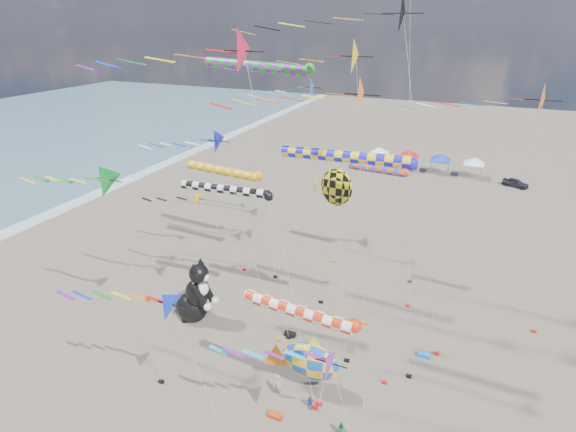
% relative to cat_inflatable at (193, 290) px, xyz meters
% --- Properties ---
extents(delta_kite_0, '(9.04, 1.87, 18.20)m').
position_rel_cat_inflatable_xyz_m(delta_kite_0, '(4.19, 13.69, 14.03)').
color(delta_kite_0, blue).
rests_on(delta_kite_0, ground).
extents(delta_kite_1, '(12.21, 2.74, 19.41)m').
position_rel_cat_inflatable_xyz_m(delta_kite_1, '(22.33, 9.21, 14.94)').
color(delta_kite_1, orange).
rests_on(delta_kite_1, ground).
extents(delta_kite_2, '(9.19, 1.83, 16.57)m').
position_rel_cat_inflatable_xyz_m(delta_kite_2, '(3.74, 0.12, 12.41)').
color(delta_kite_2, '#1920C9').
rests_on(delta_kite_2, ground).
extents(delta_kite_3, '(13.64, 2.34, 22.90)m').
position_rel_cat_inflatable_xyz_m(delta_kite_3, '(7.59, -4.94, 18.54)').
color(delta_kite_3, red).
rests_on(delta_kite_3, ground).
extents(delta_kite_4, '(11.11, 1.58, 7.82)m').
position_rel_cat_inflatable_xyz_m(delta_kite_4, '(-5.97, 8.58, 3.72)').
color(delta_kite_4, '#FFB401').
rests_on(delta_kite_4, ground).
extents(delta_kite_5, '(15.94, 2.75, 24.79)m').
position_rel_cat_inflatable_xyz_m(delta_kite_5, '(13.27, 3.44, 20.28)').
color(delta_kite_5, black).
rests_on(delta_kite_5, ground).
extents(delta_kite_6, '(9.25, 1.75, 9.37)m').
position_rel_cat_inflatable_xyz_m(delta_kite_6, '(13.83, -10.88, 5.26)').
color(delta_kite_6, purple).
rests_on(delta_kite_6, ground).
extents(delta_kite_7, '(11.34, 2.16, 20.54)m').
position_rel_cat_inflatable_xyz_m(delta_kite_7, '(12.23, -1.00, 16.25)').
color(delta_kite_7, orange).
rests_on(delta_kite_7, ground).
extents(delta_kite_9, '(12.42, 2.52, 22.14)m').
position_rel_cat_inflatable_xyz_m(delta_kite_9, '(9.65, 4.86, 17.73)').
color(delta_kite_9, yellow).
rests_on(delta_kite_9, ground).
extents(delta_kite_10, '(9.63, 1.73, 11.28)m').
position_rel_cat_inflatable_xyz_m(delta_kite_10, '(6.83, -11.34, 7.14)').
color(delta_kite_10, '#0E31CD').
rests_on(delta_kite_10, ground).
extents(delta_kite_11, '(11.14, 2.24, 15.22)m').
position_rel_cat_inflatable_xyz_m(delta_kite_11, '(-2.33, -7.05, 10.94)').
color(delta_kite_11, '#0E7D25').
rests_on(delta_kite_11, ground).
extents(windsock_0, '(9.20, 0.85, 10.60)m').
position_rel_cat_inflatable_xyz_m(windsock_0, '(-1.43, 8.56, 7.27)').
color(windsock_0, orange).
rests_on(windsock_0, ground).
extents(windsock_1, '(6.73, 0.72, 11.12)m').
position_rel_cat_inflatable_xyz_m(windsock_1, '(11.87, 12.80, 7.81)').
color(windsock_1, '#E0430F').
rests_on(windsock_1, ground).
extents(windsock_2, '(8.65, 0.70, 12.12)m').
position_rel_cat_inflatable_xyz_m(windsock_2, '(3.52, 0.74, 8.84)').
color(windsock_2, black).
rests_on(windsock_2, ground).
extents(windsock_3, '(9.79, 0.77, 15.75)m').
position_rel_cat_inflatable_xyz_m(windsock_3, '(12.39, 0.24, 12.43)').
color(windsock_3, '#1C14D1').
rests_on(windsock_3, ground).
extents(windsock_4, '(7.89, 0.74, 9.34)m').
position_rel_cat_inflatable_xyz_m(windsock_4, '(12.41, -7.22, 6.06)').
color(windsock_4, red).
rests_on(windsock_4, ground).
extents(windsock_5, '(10.43, 0.83, 20.15)m').
position_rel_cat_inflatable_xyz_m(windsock_5, '(3.42, 6.27, 16.79)').
color(windsock_5, '#1A9322').
rests_on(windsock_5, ground).
extents(angelfish_kite, '(3.74, 3.02, 13.93)m').
position_rel_cat_inflatable_xyz_m(angelfish_kite, '(10.88, 2.03, 9.65)').
color(angelfish_kite, yellow).
rests_on(angelfish_kite, ground).
extents(cat_inflatable, '(4.30, 2.24, 5.73)m').
position_rel_cat_inflatable_xyz_m(cat_inflatable, '(0.00, 0.00, 0.00)').
color(cat_inflatable, black).
rests_on(cat_inflatable, ground).
extents(fish_inflatable, '(5.40, 2.61, 4.49)m').
position_rel_cat_inflatable_xyz_m(fish_inflatable, '(11.50, -3.56, -0.41)').
color(fish_inflatable, '#124DB3').
rests_on(fish_inflatable, ground).
extents(person_adult, '(0.64, 0.45, 1.64)m').
position_rel_cat_inflatable_xyz_m(person_adult, '(9.78, -4.90, -2.04)').
color(person_adult, '#90939B').
rests_on(person_adult, ground).
extents(child_green, '(0.59, 0.51, 1.06)m').
position_rel_cat_inflatable_xyz_m(child_green, '(14.59, -6.32, -2.33)').
color(child_green, '#20853C').
rests_on(child_green, ground).
extents(child_blue, '(0.66, 0.42, 1.05)m').
position_rel_cat_inflatable_xyz_m(child_blue, '(12.13, -5.10, -2.34)').
color(child_blue, '#2F37B1').
rests_on(child_blue, ground).
extents(kite_bag_0, '(0.90, 0.44, 0.30)m').
position_rel_cat_inflatable_xyz_m(kite_bag_0, '(18.18, 2.77, -2.71)').
color(kite_bag_0, blue).
rests_on(kite_bag_0, ground).
extents(kite_bag_1, '(0.90, 0.44, 0.30)m').
position_rel_cat_inflatable_xyz_m(kite_bag_1, '(10.33, -6.61, -2.71)').
color(kite_bag_1, red).
rests_on(kite_bag_1, ground).
extents(kite_bag_2, '(0.90, 0.44, 0.30)m').
position_rel_cat_inflatable_xyz_m(kite_bag_2, '(8.11, 1.08, -2.71)').
color(kite_bag_2, black).
rests_on(kite_bag_2, ground).
extents(tent_row, '(19.20, 4.20, 3.80)m').
position_rel_cat_inflatable_xyz_m(tent_row, '(11.89, 47.94, 0.29)').
color(tent_row, white).
rests_on(tent_row, ground).
extents(parked_car, '(3.98, 2.78, 1.26)m').
position_rel_cat_inflatable_xyz_m(parked_car, '(25.52, 45.94, -2.23)').
color(parked_car, '#26262D').
rests_on(parked_car, ground).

